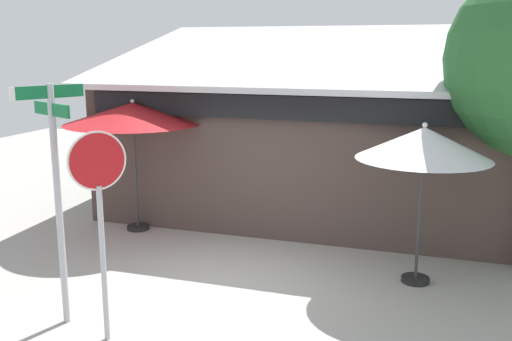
% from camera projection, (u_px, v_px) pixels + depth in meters
% --- Properties ---
extents(ground_plane, '(28.00, 28.00, 0.10)m').
position_uv_depth(ground_plane, '(221.00, 288.00, 8.98)').
color(ground_plane, '#9E9B93').
extents(cafe_building, '(9.45, 5.62, 4.17)m').
position_uv_depth(cafe_building, '(324.00, 141.00, 12.94)').
color(cafe_building, '#473833').
rests_on(cafe_building, ground).
extents(street_sign_post, '(0.81, 0.86, 3.19)m').
position_uv_depth(street_sign_post, '(56.00, 181.00, 7.38)').
color(street_sign_post, '#A8AAB2').
rests_on(street_sign_post, ground).
extents(stop_sign, '(0.45, 0.58, 2.67)m').
position_uv_depth(stop_sign, '(99.00, 199.00, 6.94)').
color(stop_sign, '#A8AAB2').
rests_on(stop_sign, ground).
extents(patio_umbrella_crimson_left, '(2.70, 2.70, 2.65)m').
position_uv_depth(patio_umbrella_crimson_left, '(133.00, 114.00, 11.23)').
color(patio_umbrella_crimson_left, black).
rests_on(patio_umbrella_crimson_left, ground).
extents(patio_umbrella_ivory_center, '(2.04, 2.04, 2.54)m').
position_uv_depth(patio_umbrella_ivory_center, '(424.00, 144.00, 8.64)').
color(patio_umbrella_ivory_center, black).
rests_on(patio_umbrella_ivory_center, ground).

